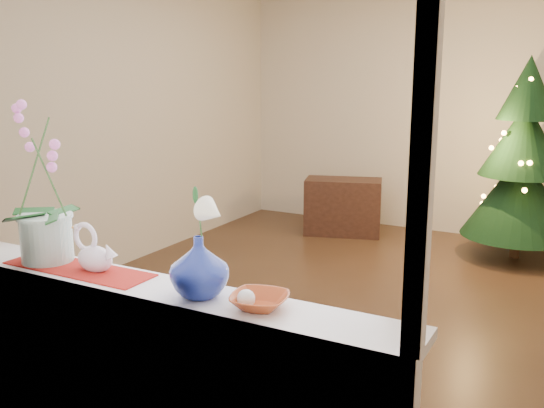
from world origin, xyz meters
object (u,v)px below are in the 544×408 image
at_px(paperweight, 246,299).
at_px(xmas_tree, 523,160).
at_px(amber_dish, 260,302).
at_px(side_table, 343,207).
at_px(orchid_pot, 42,184).
at_px(blue_vase, 199,262).
at_px(swan, 94,249).

bearing_deg(paperweight, xmas_tree, 84.24).
xyz_separation_m(paperweight, amber_dish, (0.04, 0.02, -0.01)).
distance_m(amber_dish, side_table, 4.52).
distance_m(orchid_pot, xmas_tree, 4.48).
relative_size(amber_dish, side_table, 0.22).
relative_size(blue_vase, paperweight, 3.95).
relative_size(amber_dish, xmas_tree, 0.09).
height_order(blue_vase, amber_dish, blue_vase).
distance_m(paperweight, xmas_tree, 4.28).
relative_size(swan, blue_vase, 0.86).
relative_size(blue_vase, xmas_tree, 0.14).
bearing_deg(orchid_pot, side_table, 94.14).
xyz_separation_m(blue_vase, paperweight, (0.21, -0.02, -0.10)).
bearing_deg(xmas_tree, paperweight, -95.76).
height_order(orchid_pot, xmas_tree, xmas_tree).
bearing_deg(paperweight, side_table, 107.43).
bearing_deg(paperweight, swan, 176.74).
distance_m(amber_dish, xmas_tree, 4.25).
bearing_deg(side_table, swan, -99.66).
bearing_deg(side_table, blue_vase, -92.61).
xyz_separation_m(swan, paperweight, (0.76, -0.04, -0.06)).
relative_size(swan, xmas_tree, 0.12).
distance_m(paperweight, side_table, 4.53).
bearing_deg(side_table, xmas_tree, -18.28).
distance_m(blue_vase, xmas_tree, 4.29).
distance_m(orchid_pot, side_table, 4.36).
bearing_deg(orchid_pot, xmas_tree, 70.84).
bearing_deg(blue_vase, paperweight, -4.16).
distance_m(orchid_pot, amber_dish, 1.13).
relative_size(blue_vase, side_table, 0.33).
bearing_deg(xmas_tree, orchid_pot, -109.16).
xyz_separation_m(swan, blue_vase, (0.55, -0.03, 0.04)).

